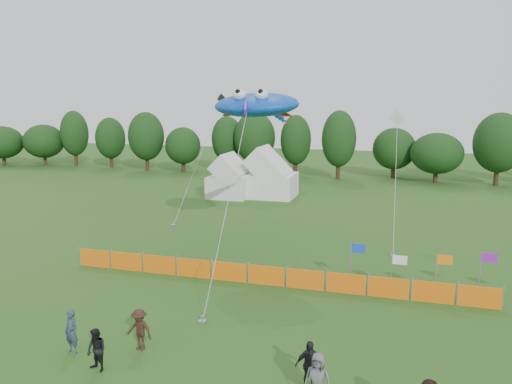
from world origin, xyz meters
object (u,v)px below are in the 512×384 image
(tent_left, at_px, (230,180))
(tent_right, at_px, (268,178))
(spectator_e, at_px, (318,380))
(stingray_kite, at_px, (258,105))
(spectator_c, at_px, (139,329))
(spectator_b, at_px, (96,350))
(barrier_fence, at_px, (266,275))
(spectator_a, at_px, (71,332))
(spectator_d, at_px, (309,364))

(tent_left, relative_size, tent_right, 0.73)
(tent_right, xyz_separation_m, spectator_e, (10.20, -32.25, -1.03))
(tent_right, bearing_deg, stingray_kite, -76.88)
(spectator_c, bearing_deg, tent_left, 109.88)
(tent_right, height_order, spectator_b, tent_right)
(spectator_b, height_order, stingray_kite, stingray_kite)
(spectator_b, bearing_deg, stingray_kite, 101.64)
(barrier_fence, bearing_deg, tent_left, 113.72)
(spectator_b, xyz_separation_m, spectator_e, (7.65, 0.19, 0.09))
(spectator_a, bearing_deg, spectator_e, 10.50)
(barrier_fence, xyz_separation_m, spectator_a, (-5.11, -8.71, 0.33))
(tent_right, height_order, spectator_c, tent_right)
(spectator_a, height_order, spectator_e, spectator_e)
(tent_left, distance_m, barrier_fence, 23.68)
(spectator_c, height_order, stingray_kite, stingray_kite)
(tent_right, xyz_separation_m, spectator_a, (0.92, -31.60, -1.05))
(spectator_a, height_order, stingray_kite, stingray_kite)
(spectator_a, xyz_separation_m, spectator_b, (1.63, -0.84, -0.06))
(spectator_a, xyz_separation_m, spectator_d, (8.85, 0.23, -0.02))
(spectator_c, relative_size, stingray_kite, 0.10)
(tent_left, bearing_deg, tent_right, 19.42)
(tent_right, bearing_deg, spectator_a, -88.34)
(spectator_a, distance_m, spectator_b, 1.84)
(tent_right, relative_size, spectator_c, 3.31)
(tent_right, relative_size, spectator_e, 3.10)
(tent_right, distance_m, spectator_b, 32.56)
(spectator_b, bearing_deg, spectator_a, 170.94)
(stingray_kite, bearing_deg, spectator_b, -96.65)
(spectator_c, distance_m, spectator_e, 7.17)
(stingray_kite, bearing_deg, spectator_c, -94.60)
(tent_left, height_order, spectator_a, tent_left)
(spectator_e, distance_m, stingray_kite, 17.37)
(spectator_a, distance_m, stingray_kite, 16.10)
(barrier_fence, height_order, stingray_kite, stingray_kite)
(tent_right, distance_m, spectator_d, 32.87)
(tent_right, bearing_deg, spectator_d, -72.71)
(tent_left, distance_m, stingray_kite, 19.92)
(tent_left, distance_m, tent_right, 3.71)
(tent_left, height_order, spectator_c, tent_left)
(spectator_a, height_order, spectator_d, spectator_a)
(tent_left, distance_m, spectator_e, 33.92)
(tent_left, distance_m, spectator_a, 30.70)
(spectator_d, bearing_deg, spectator_c, 143.95)
(tent_left, relative_size, spectator_e, 2.27)
(barrier_fence, distance_m, stingray_kite, 9.89)
(spectator_c, xyz_separation_m, stingray_kite, (1.01, 12.56, 8.17))
(tent_left, xyz_separation_m, spectator_e, (13.69, -31.02, -0.87))
(spectator_d, bearing_deg, spectator_b, 158.50)
(barrier_fence, xyz_separation_m, spectator_e, (4.17, -9.37, 0.35))
(spectator_e, bearing_deg, stingray_kite, 118.94)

